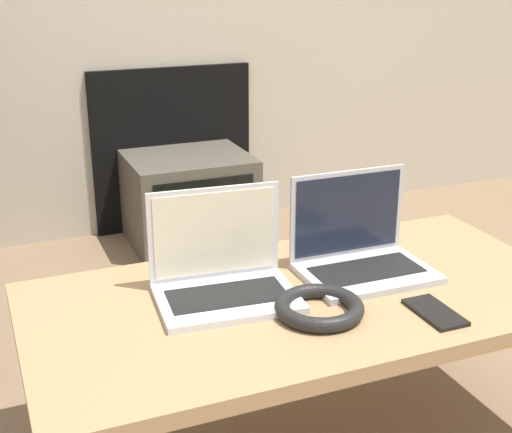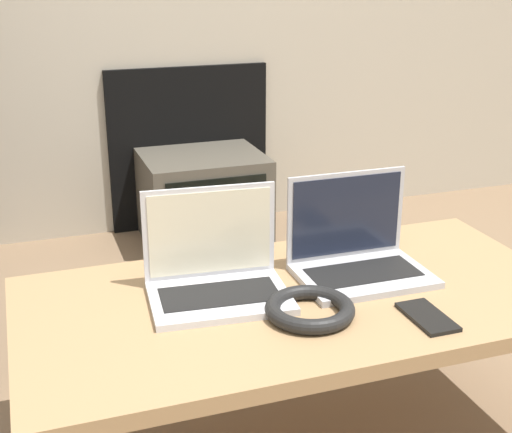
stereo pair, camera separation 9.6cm
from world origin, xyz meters
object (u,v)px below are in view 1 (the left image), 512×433
object	(u,v)px
laptop_right	(359,250)
headphones	(319,307)
phone	(435,312)
laptop_left	(222,273)
tv	(189,199)

from	to	relation	value
laptop_right	headphones	xyz separation A→B (m)	(-0.20, -0.17, -0.04)
headphones	phone	bearing A→B (deg)	-22.16
phone	laptop_right	bearing A→B (deg)	97.73
laptop_left	headphones	world-z (taller)	laptop_left
headphones	phone	size ratio (longest dim) A/B	1.31
laptop_left	tv	xyz separation A→B (m)	(0.32, 1.29, -0.27)
laptop_left	phone	xyz separation A→B (m)	(0.39, -0.27, -0.05)
laptop_left	laptop_right	xyz separation A→B (m)	(0.35, 0.00, 0.00)
laptop_left	tv	distance (m)	1.36
headphones	laptop_left	bearing A→B (deg)	132.84
phone	tv	xyz separation A→B (m)	(-0.08, 1.56, -0.22)
headphones	tv	world-z (taller)	headphones
laptop_left	headphones	xyz separation A→B (m)	(0.16, -0.17, -0.04)
laptop_left	laptop_right	distance (m)	0.35
laptop_left	headphones	size ratio (longest dim) A/B	1.69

